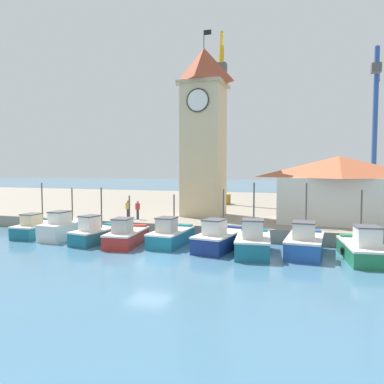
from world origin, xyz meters
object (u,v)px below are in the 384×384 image
(fishing_boat_mid_left, at_px, (126,236))
(fishing_boat_mid_right, at_px, (219,239))
(fishing_boat_left_outer, at_px, (67,228))
(port_crane_far, at_px, (221,140))
(warehouse_right, at_px, (338,189))
(fishing_boat_right_outer, at_px, (305,243))
(fishing_boat_far_right, at_px, (363,249))
(fishing_boat_far_left, at_px, (38,228))
(dock_worker_along_quay, at_px, (138,210))
(dock_worker_near_tower, at_px, (128,209))
(fishing_boat_left_inner, at_px, (96,233))
(fishing_boat_right_inner, at_px, (253,242))
(fishing_boat_center, at_px, (171,235))
(port_crane_near, at_px, (374,146))
(clock_tower, at_px, (204,129))

(fishing_boat_mid_left, height_order, fishing_boat_mid_right, fishing_boat_mid_right)
(fishing_boat_mid_left, bearing_deg, fishing_boat_mid_right, 6.81)
(fishing_boat_left_outer, distance_m, port_crane_far, 23.37)
(fishing_boat_mid_left, bearing_deg, warehouse_right, 32.23)
(fishing_boat_right_outer, distance_m, fishing_boat_far_right, 3.38)
(fishing_boat_far_left, xyz_separation_m, fishing_boat_left_outer, (2.77, 0.07, 0.12))
(fishing_boat_mid_left, bearing_deg, dock_worker_along_quay, 109.11)
(fishing_boat_mid_right, bearing_deg, fishing_boat_far_right, -1.49)
(port_crane_far, distance_m, dock_worker_near_tower, 17.91)
(fishing_boat_left_inner, distance_m, fishing_boat_right_inner, 11.53)
(fishing_boat_far_left, relative_size, fishing_boat_left_outer, 0.93)
(port_crane_far, bearing_deg, fishing_boat_far_left, -115.81)
(fishing_boat_center, xyz_separation_m, fishing_boat_mid_right, (3.63, -0.25, 0.03))
(fishing_boat_mid_left, relative_size, port_crane_near, 0.26)
(fishing_boat_right_inner, height_order, port_crane_near, port_crane_near)
(fishing_boat_left_outer, relative_size, fishing_boat_far_right, 0.98)
(clock_tower, distance_m, warehouse_right, 12.99)
(port_crane_far, bearing_deg, port_crane_near, 6.36)
(fishing_boat_right_outer, relative_size, port_crane_far, 0.23)
(fishing_boat_mid_right, distance_m, fishing_boat_right_outer, 5.53)
(fishing_boat_right_inner, distance_m, fishing_boat_far_right, 6.49)
(fishing_boat_far_left, bearing_deg, port_crane_near, 39.55)
(fishing_boat_left_inner, height_order, fishing_boat_center, fishing_boat_left_inner)
(fishing_boat_far_right, bearing_deg, clock_tower, 143.16)
(fishing_boat_left_inner, distance_m, warehouse_right, 19.51)
(fishing_boat_far_right, bearing_deg, fishing_boat_far_left, 179.03)
(fishing_boat_right_outer, xyz_separation_m, dock_worker_near_tower, (-15.16, 4.97, 1.10))
(fishing_boat_mid_right, xyz_separation_m, port_crane_near, (12.31, 22.87, 7.27))
(fishing_boat_left_outer, height_order, fishing_boat_mid_left, fishing_boat_left_outer)
(fishing_boat_left_inner, height_order, fishing_boat_right_outer, fishing_boat_right_outer)
(fishing_boat_far_left, xyz_separation_m, clock_tower, (11.25, 9.19, 8.50))
(port_crane_near, bearing_deg, fishing_boat_left_inner, -132.16)
(port_crane_far, bearing_deg, dock_worker_along_quay, -102.19)
(fishing_boat_left_inner, distance_m, port_crane_far, 23.52)
(port_crane_near, bearing_deg, fishing_boat_left_outer, -137.52)
(dock_worker_along_quay, bearing_deg, fishing_boat_mid_left, -70.89)
(fishing_boat_mid_right, bearing_deg, fishing_boat_right_inner, -19.40)
(fishing_boat_far_right, bearing_deg, fishing_boat_right_inner, -174.47)
(fishing_boat_mid_right, height_order, dock_worker_near_tower, fishing_boat_mid_right)
(warehouse_right, xyz_separation_m, dock_worker_along_quay, (-16.47, -3.40, -1.95))
(fishing_boat_left_inner, relative_size, fishing_boat_mid_right, 0.84)
(fishing_boat_left_inner, relative_size, clock_tower, 0.26)
(fishing_boat_left_inner, bearing_deg, fishing_boat_left_outer, 163.00)
(port_crane_near, bearing_deg, fishing_boat_far_right, -98.43)
(fishing_boat_center, bearing_deg, fishing_boat_left_inner, -169.44)
(fishing_boat_left_inner, xyz_separation_m, dock_worker_along_quay, (0.50, 5.71, 1.16))
(fishing_boat_far_left, relative_size, port_crane_far, 0.22)
(fishing_boat_left_outer, bearing_deg, clock_tower, 47.10)
(fishing_boat_left_outer, height_order, port_crane_near, port_crane_near)
(dock_worker_along_quay, bearing_deg, warehouse_right, 11.66)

